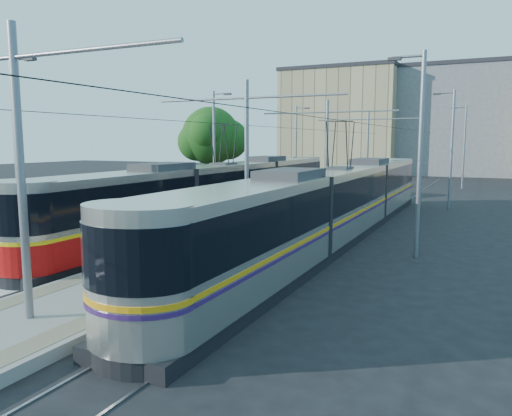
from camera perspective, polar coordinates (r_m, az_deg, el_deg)
The scene contains 13 objects.
ground at distance 16.50m, azimuth -13.63°, elevation -8.74°, with size 160.00×160.00×0.00m, color black.
platform at distance 31.25m, azimuth 6.31°, elevation -0.58°, with size 4.00×50.00×0.30m, color gray.
tactile_strip_left at distance 31.72m, azimuth 3.84°, elevation -0.14°, with size 0.70×50.00×0.01m, color gray.
tactile_strip_right at distance 30.79m, azimuth 8.87°, elevation -0.45°, with size 0.70×50.00×0.01m, color gray.
rails at distance 31.27m, azimuth 6.31°, elevation -0.82°, with size 8.71×70.00×0.03m.
tram_left at distance 28.28m, azimuth -3.67°, elevation 1.77°, with size 2.43×28.82×5.50m.
tram_right at distance 23.81m, azimuth 9.45°, elevation 0.94°, with size 2.43×31.45×5.50m.
catenary at distance 28.25m, azimuth 4.54°, elevation 7.48°, with size 9.20×70.00×7.00m.
street_lamps at distance 34.74m, azimuth 8.58°, elevation 6.88°, with size 15.18×38.22×8.00m.
shelter at distance 28.21m, azimuth 4.53°, elevation 1.29°, with size 0.88×1.15×2.26m.
tree at distance 40.00m, azimuth -4.67°, elevation 8.10°, with size 5.02×4.64×7.29m.
building_left at distance 75.03m, azimuth 9.97°, elevation 9.71°, with size 16.32×12.24×14.88m.
building_centre at distance 76.41m, azimuth 22.59°, elevation 9.18°, with size 18.36×14.28×14.80m.
Camera 1 is at (10.05, -12.25, 4.59)m, focal length 35.00 mm.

